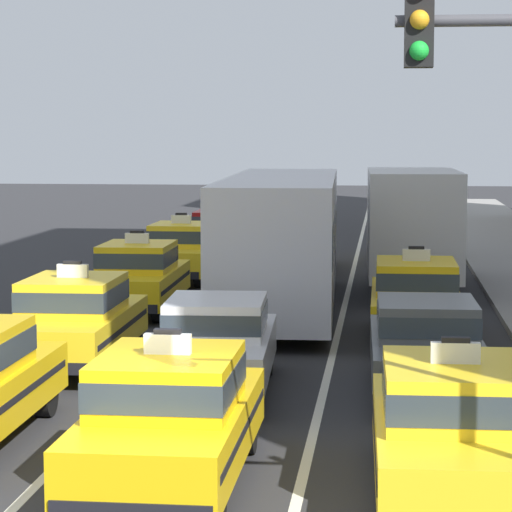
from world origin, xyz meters
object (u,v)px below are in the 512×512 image
object	(u,v)px
taxi_right_third	(415,298)
sedan_left_fifth	(219,232)
taxi_left_second	(75,319)
taxi_center_fourth	(299,241)
taxi_left_third	(138,276)
taxi_right_fifth	(398,233)
taxi_left_fourth	(182,250)
sedan_right_second	(426,344)
taxi_center_nearest	(170,416)
bus_center_third	(282,235)
taxi_right_nearest	(453,428)
box_truck_right_fourth	(411,225)
sedan_center_second	(217,342)

from	to	relation	value
taxi_right_third	sedan_left_fifth	bearing A→B (deg)	112.30
taxi_left_second	sedan_left_fifth	xyz separation A→B (m)	(-0.06, 18.77, -0.03)
taxi_center_fourth	taxi_left_third	bearing A→B (deg)	-109.23
taxi_center_fourth	taxi_right_third	world-z (taller)	same
taxi_right_fifth	taxi_center_fourth	bearing A→B (deg)	-134.39
taxi_left_fourth	sedan_left_fifth	xyz separation A→B (m)	(0.15, 6.39, -0.03)
taxi_left_second	sedan_right_second	bearing A→B (deg)	-14.79
taxi_center_nearest	bus_center_third	xyz separation A→B (m)	(0.10, 13.93, 0.94)
taxi_right_nearest	taxi_left_fourth	bearing A→B (deg)	108.79
bus_center_third	taxi_right_fifth	size ratio (longest dim) A/B	2.47
taxi_left_second	taxi_right_nearest	distance (m)	9.59
taxi_right_nearest	box_truck_right_fourth	bearing A→B (deg)	90.44
sedan_center_second	sedan_right_second	bearing A→B (deg)	2.69
bus_center_third	taxi_right_fifth	world-z (taller)	bus_center_third
taxi_right_nearest	taxi_center_nearest	bearing A→B (deg)	176.95
sedan_right_second	taxi_center_fourth	bearing A→B (deg)	101.13
bus_center_third	sedan_right_second	size ratio (longest dim) A/B	2.60
sedan_center_second	sedan_right_second	size ratio (longest dim) A/B	1.01
sedan_right_second	taxi_right_fifth	xyz separation A→B (m)	(-0.26, 20.27, 0.03)
taxi_left_third	taxi_right_nearest	distance (m)	15.09
bus_center_third	sedan_right_second	world-z (taller)	bus_center_third
box_truck_right_fourth	sedan_right_second	bearing A→B (deg)	-89.97
taxi_left_third	taxi_right_third	bearing A→B (deg)	-25.11
sedan_right_second	box_truck_right_fourth	distance (m)	12.54
sedan_right_second	box_truck_right_fourth	bearing A→B (deg)	90.03
taxi_left_fourth	sedan_center_second	world-z (taller)	taxi_left_fourth
taxi_center_nearest	taxi_right_third	bearing A→B (deg)	72.93
taxi_right_fifth	taxi_left_third	bearing A→B (deg)	-117.14
taxi_left_second	taxi_center_nearest	xyz separation A→B (m)	(3.06, -6.94, 0.00)
taxi_right_third	sedan_right_second	bearing A→B (deg)	-89.42
bus_center_third	sedan_left_fifth	bearing A→B (deg)	105.29
taxi_right_third	taxi_right_fifth	size ratio (longest dim) A/B	1.00
sedan_center_second	bus_center_third	size ratio (longest dim) A/B	0.39
taxi_center_nearest	sedan_center_second	bearing A→B (deg)	92.01
taxi_right_nearest	taxi_right_fifth	world-z (taller)	same
taxi_left_fourth	taxi_center_fourth	world-z (taller)	same
taxi_center_nearest	taxi_right_nearest	world-z (taller)	same
taxi_center_nearest	taxi_right_nearest	size ratio (longest dim) A/B	0.99
taxi_left_fourth	taxi_right_nearest	size ratio (longest dim) A/B	0.99
taxi_left_fourth	taxi_right_third	bearing A→B (deg)	-54.29
taxi_left_second	taxi_right_third	xyz separation A→B (m)	(6.24, 3.41, 0.00)
taxi_center_nearest	sedan_center_second	distance (m)	5.13
taxi_center_nearest	taxi_right_third	size ratio (longest dim) A/B	1.00
sedan_right_second	taxi_right_third	xyz separation A→B (m)	(-0.05, 5.07, 0.03)
taxi_left_fourth	taxi_right_fifth	size ratio (longest dim) A/B	1.00
bus_center_third	taxi_right_nearest	distance (m)	14.52
taxi_center_nearest	sedan_center_second	xyz separation A→B (m)	(-0.18, 5.12, -0.03)
taxi_right_nearest	taxi_right_third	bearing A→B (deg)	91.00
box_truck_right_fourth	bus_center_third	bearing A→B (deg)	-129.08
bus_center_third	box_truck_right_fourth	bearing A→B (deg)	50.92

